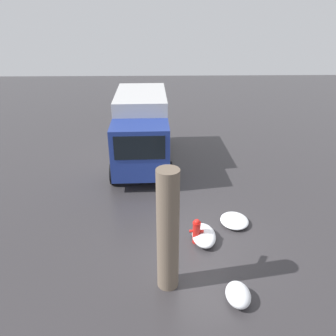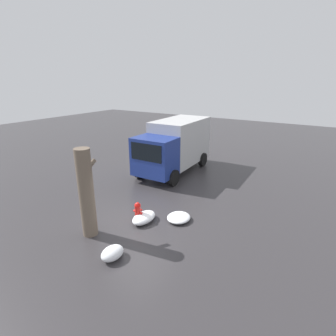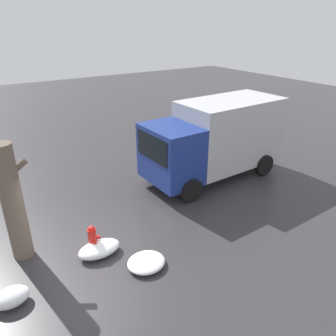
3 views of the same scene
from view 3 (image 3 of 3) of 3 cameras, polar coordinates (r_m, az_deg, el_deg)
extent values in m
plane|color=#333033|center=(10.05, -12.78, -13.85)|extent=(60.00, 60.00, 0.00)
cylinder|color=red|center=(9.85, -12.96, -12.32)|extent=(0.24, 0.24, 0.67)
cylinder|color=red|center=(9.64, -13.17, -10.55)|extent=(0.25, 0.25, 0.08)
sphere|color=red|center=(9.62, -13.19, -10.37)|extent=(0.20, 0.20, 0.20)
cylinder|color=red|center=(9.84, -12.05, -11.68)|extent=(0.10, 0.12, 0.11)
cylinder|color=red|center=(9.94, -13.33, -11.43)|extent=(0.09, 0.10, 0.09)
cylinder|color=red|center=(9.67, -12.67, -12.48)|extent=(0.09, 0.10, 0.09)
cylinder|color=#6B5B4C|center=(9.63, -25.40, -5.62)|extent=(0.56, 0.56, 3.37)
cylinder|color=#6B5B4C|center=(9.26, -24.94, -0.17)|extent=(0.64, 0.16, 0.51)
cube|color=navy|center=(12.32, 0.54, 2.48)|extent=(1.73, 2.34, 2.13)
cube|color=black|center=(11.73, -2.83, 3.52)|extent=(0.08, 1.93, 0.94)
cube|color=#BCBCBC|center=(14.06, 10.58, 6.18)|extent=(4.37, 2.41, 2.73)
cylinder|color=black|center=(11.99, 4.03, -3.87)|extent=(0.91, 0.30, 0.90)
cylinder|color=black|center=(13.66, -1.99, -0.11)|extent=(0.91, 0.30, 0.90)
cylinder|color=black|center=(14.60, 16.34, 0.53)|extent=(0.91, 0.30, 0.90)
cylinder|color=black|center=(16.00, 10.07, 3.29)|extent=(0.91, 0.30, 0.90)
ellipsoid|color=white|center=(9.26, -3.81, -16.07)|extent=(1.05, 0.95, 0.25)
ellipsoid|color=white|center=(9.02, -25.68, -19.63)|extent=(0.84, 0.62, 0.41)
ellipsoid|color=white|center=(9.77, -11.88, -13.64)|extent=(1.21, 0.74, 0.37)
camera|label=1|loc=(10.48, -70.04, 11.14)|focal=35.00mm
camera|label=2|loc=(5.27, -104.18, -12.36)|focal=28.00mm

